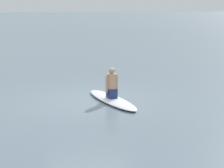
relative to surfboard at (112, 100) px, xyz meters
name	(u,v)px	position (x,y,z in m)	size (l,w,h in m)	color
ground_plane	(90,101)	(-0.26, -0.58, -0.05)	(400.00, 400.00, 0.00)	slate
surfboard	(112,100)	(0.00, 0.00, 0.00)	(2.86, 0.64, 0.11)	white
person_paddler	(112,84)	(0.00, 0.00, 0.46)	(0.33, 0.39, 0.89)	navy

